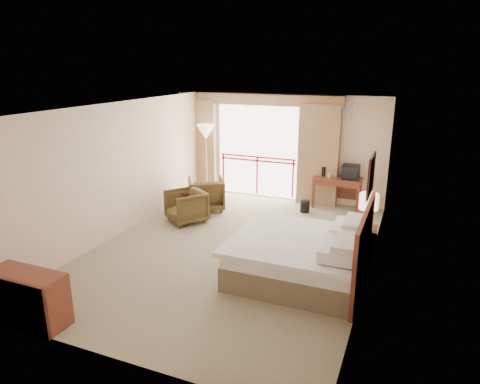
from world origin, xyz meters
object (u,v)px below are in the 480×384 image
at_px(nightstand, 365,242).
at_px(table_lamp, 369,202).
at_px(bed, 302,256).
at_px(armchair_far, 207,209).
at_px(side_table, 190,199).
at_px(floor_lamp, 206,134).
at_px(armchair_near, 187,221).
at_px(dresser, 27,298).
at_px(desk, 338,184).
at_px(tv, 351,172).
at_px(wastebasket, 305,206).

relative_size(nightstand, table_lamp, 0.90).
relative_size(bed, table_lamp, 3.47).
xyz_separation_m(nightstand, armchair_far, (-3.90, 1.26, -0.28)).
height_order(nightstand, side_table, side_table).
bearing_deg(nightstand, side_table, 165.92).
xyz_separation_m(nightstand, floor_lamp, (-4.47, 2.42, 1.35)).
distance_m(armchair_near, dresser, 4.28).
height_order(armchair_far, armchair_near, armchair_far).
distance_m(desk, armchair_far, 3.28).
xyz_separation_m(armchair_near, dresser, (-0.05, -4.27, 0.37)).
distance_m(tv, armchair_far, 3.60).
height_order(tv, armchair_near, tv).
height_order(nightstand, wastebasket, nightstand).
relative_size(desk, armchair_near, 1.46).
bearing_deg(armchair_far, bed, 109.24).
xyz_separation_m(desk, wastebasket, (-0.63, -0.70, -0.45)).
bearing_deg(armchair_near, armchair_far, 124.60).
xyz_separation_m(nightstand, desk, (-1.00, 2.66, 0.31)).
relative_size(nightstand, desk, 0.48).
distance_m(table_lamp, armchair_far, 4.21).
height_order(desk, floor_lamp, floor_lamp).
height_order(desk, side_table, desk).
relative_size(nightstand, armchair_far, 0.65).
xyz_separation_m(tv, side_table, (-3.37, -1.84, -0.54)).
bearing_deg(armchair_near, tv, 71.55).
height_order(desk, dresser, desk).
height_order(bed, armchair_near, bed).
xyz_separation_m(armchair_far, armchair_near, (-0.03, -0.95, 0.00)).
height_order(wastebasket, armchair_near, armchair_near).
height_order(bed, armchair_far, bed).
relative_size(desk, tv, 2.96).
bearing_deg(armchair_near, desk, 74.90).
bearing_deg(desk, armchair_near, -138.88).
bearing_deg(bed, nightstand, 54.83).
relative_size(bed, desk, 1.83).
bearing_deg(floor_lamp, wastebasket, -9.18).
height_order(desk, armchair_far, desk).
bearing_deg(tv, bed, -79.00).
bearing_deg(desk, armchair_far, -151.87).
height_order(desk, armchair_near, desk).
distance_m(nightstand, tv, 2.77).
bearing_deg(side_table, table_lamp, -9.94).
distance_m(tv, dresser, 7.36).
xyz_separation_m(desk, armchair_near, (-2.93, -2.35, -0.59)).
relative_size(bed, side_table, 3.71).
height_order(desk, tv, tv).
bearing_deg(side_table, bed, -32.04).
bearing_deg(armchair_far, dresser, 57.83).
bearing_deg(desk, bed, -85.79).
xyz_separation_m(bed, floor_lamp, (-3.60, 3.65, 1.25)).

